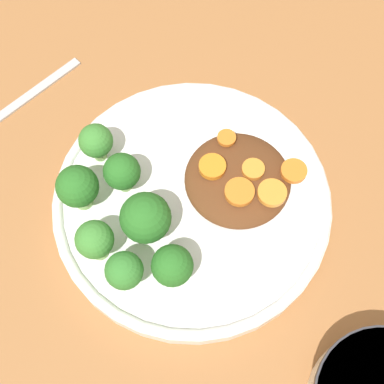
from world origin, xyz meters
TOP-DOWN VIEW (x-y plane):
  - ground_plane at (0.00, 0.00)m, footprint 4.00×4.00m
  - plate at (0.00, 0.00)m, footprint 0.27×0.27m
  - stew_mound at (-0.02, -0.04)m, footprint 0.10×0.10m
  - broccoli_floret_0 at (0.06, 0.03)m, footprint 0.04×0.04m
  - broccoli_floret_1 at (0.03, 0.10)m, footprint 0.03×0.03m
  - broccoli_floret_2 at (0.01, 0.05)m, footprint 0.05×0.05m
  - broccoli_floret_3 at (-0.01, 0.10)m, footprint 0.03×0.03m
  - broccoli_floret_4 at (0.10, 0.03)m, footprint 0.03×0.03m
  - broccoli_floret_5 at (0.07, 0.07)m, footprint 0.04×0.04m
  - broccoli_floret_6 at (-0.04, 0.07)m, footprint 0.04×0.04m
  - carrot_slice_0 at (-0.04, -0.03)m, footprint 0.03×0.03m
  - carrot_slice_1 at (0.01, -0.06)m, footprint 0.02×0.02m
  - carrot_slice_2 at (-0.06, -0.08)m, footprint 0.02×0.02m
  - carrot_slice_3 at (0.00, -0.03)m, footprint 0.03×0.03m
  - carrot_slice_4 at (-0.06, -0.04)m, footprint 0.03×0.03m
  - carrot_slice_5 at (-0.03, -0.05)m, footprint 0.02×0.02m

SIDE VIEW (x-z plane):
  - ground_plane at x=0.00m, z-range 0.00..0.00m
  - plate at x=0.00m, z-range 0.00..0.03m
  - stew_mound at x=-0.02m, z-range 0.02..0.04m
  - carrot_slice_1 at x=0.01m, z-range 0.04..0.05m
  - carrot_slice_5 at x=-0.03m, z-range 0.04..0.05m
  - carrot_slice_2 at x=-0.06m, z-range 0.04..0.05m
  - carrot_slice_4 at x=-0.06m, z-range 0.04..0.05m
  - carrot_slice_0 at x=-0.04m, z-range 0.04..0.05m
  - carrot_slice_3 at x=0.00m, z-range 0.04..0.05m
  - broccoli_floret_4 at x=0.10m, z-range 0.03..0.07m
  - broccoli_floret_6 at x=-0.04m, z-range 0.02..0.07m
  - broccoli_floret_1 at x=0.03m, z-range 0.02..0.08m
  - broccoli_floret_0 at x=0.06m, z-range 0.03..0.07m
  - broccoli_floret_3 at x=-0.01m, z-range 0.03..0.08m
  - broccoli_floret_5 at x=0.07m, z-range 0.03..0.08m
  - broccoli_floret_2 at x=0.01m, z-range 0.03..0.09m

